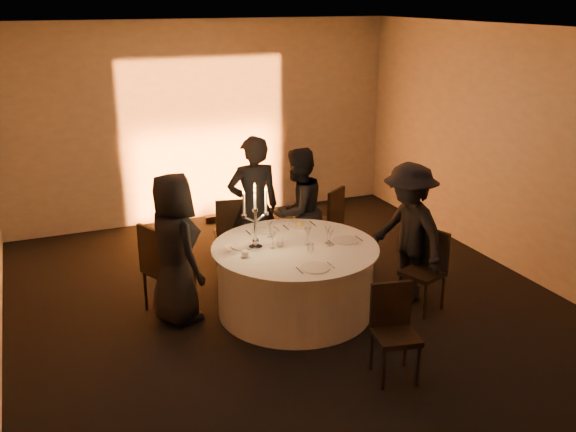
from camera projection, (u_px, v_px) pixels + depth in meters
name	position (u px, v px, depth m)	size (l,w,h in m)	color
floor	(295.00, 311.00, 7.11)	(7.00, 7.00, 0.00)	black
ceiling	(296.00, 30.00, 6.13)	(7.00, 7.00, 0.00)	silver
wall_back	(204.00, 122.00, 9.68)	(7.00, 7.00, 0.00)	#A8A29C
wall_front	(544.00, 339.00, 3.57)	(7.00, 7.00, 0.00)	#A8A29C
wall_right	(524.00, 154.00, 7.72)	(7.00, 7.00, 0.00)	#A8A29C
uplighter_fixture	(213.00, 219.00, 9.89)	(0.25, 0.12, 0.10)	black
banquet_table	(295.00, 279.00, 6.99)	(1.80, 1.80, 0.77)	black
chair_left	(162.00, 264.00, 6.89)	(0.59, 0.59, 1.02)	black
chair_back_left	(233.00, 230.00, 7.93)	(0.51, 0.51, 0.99)	black
chair_back_right	(328.00, 218.00, 8.43)	(0.58, 0.58, 0.95)	black
chair_right	(427.00, 265.00, 7.05)	(0.51, 0.51, 0.90)	black
chair_front	(394.00, 326.00, 5.79)	(0.45, 0.45, 0.88)	black
guest_left	(175.00, 249.00, 6.68)	(0.79, 0.52, 1.63)	black
guest_back_left	(254.00, 207.00, 7.76)	(0.64, 0.42, 1.77)	black
guest_back_right	(298.00, 211.00, 7.90)	(0.77, 0.60, 1.59)	black
guest_right	(408.00, 233.00, 7.14)	(1.04, 0.60, 1.61)	black
plate_left	(243.00, 246.00, 6.85)	(0.36, 0.25, 0.01)	white
plate_back_left	(262.00, 231.00, 7.30)	(0.35, 0.25, 0.01)	white
plate_back_right	(300.00, 225.00, 7.46)	(0.35, 0.28, 0.08)	white
plate_right	(345.00, 240.00, 7.01)	(0.36, 0.28, 0.01)	white
plate_front	(315.00, 268.00, 6.31)	(0.36, 0.29, 0.01)	white
coffee_cup	(245.00, 254.00, 6.57)	(0.11, 0.11, 0.07)	white
candelabra	(255.00, 226.00, 6.73)	(0.30, 0.15, 0.73)	silver
wine_glass_a	(328.00, 231.00, 6.90)	(0.07, 0.07, 0.19)	white
wine_glass_b	(308.00, 233.00, 6.86)	(0.07, 0.07, 0.19)	white
wine_glass_c	(273.00, 236.00, 6.76)	(0.07, 0.07, 0.19)	white
wine_glass_d	(330.00, 234.00, 6.83)	(0.07, 0.07, 0.19)	white
wine_glass_e	(270.00, 225.00, 7.08)	(0.07, 0.07, 0.19)	white
tumbler_a	(311.00, 248.00, 6.70)	(0.07, 0.07, 0.09)	white
tumbler_b	(280.00, 243.00, 6.83)	(0.07, 0.07, 0.09)	white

